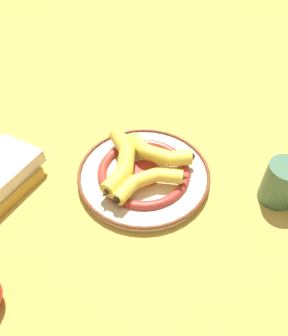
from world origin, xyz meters
The scene contains 6 objects.
ground_plane centered at (0.00, 0.00, 0.00)m, with size 2.80×2.80×0.00m, color gold.
decorative_bowl centered at (0.00, 0.01, 0.01)m, with size 0.31×0.31×0.03m.
banana_a centered at (-0.01, -0.04, 0.05)m, with size 0.21×0.10×0.04m.
banana_b centered at (-0.03, 0.05, 0.05)m, with size 0.13×0.15×0.04m.
banana_c centered at (0.05, 0.01, 0.05)m, with size 0.08×0.18×0.03m.
coffee_mug centered at (0.12, 0.29, 0.05)m, with size 0.12×0.08×0.10m.
Camera 1 is at (0.50, -0.10, 0.58)m, focal length 35.00 mm.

